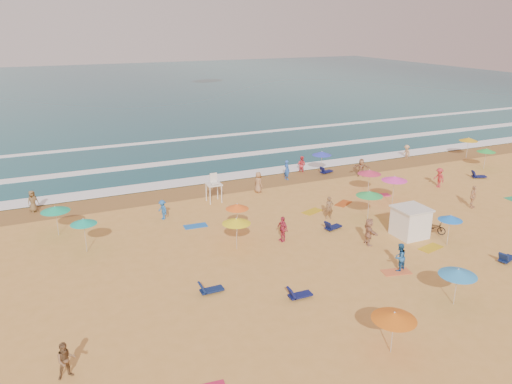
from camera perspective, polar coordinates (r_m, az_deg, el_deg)
name	(u,v)px	position (r m, az deg, el deg)	size (l,w,h in m)	color
ground	(318,233)	(35.81, 7.10, -4.67)	(220.00, 220.00, 0.00)	gold
ocean	(118,90)	(114.12, -15.51, 11.16)	(220.00, 140.00, 0.18)	#0C4756
wet_sand	(248,183)	(46.21, -0.87, 1.00)	(220.00, 220.00, 0.00)	olive
surf_foam	(216,159)	(54.07, -4.58, 3.74)	(200.00, 18.70, 0.05)	white
cabana	(410,223)	(36.32, 17.21, -3.37)	(2.00, 2.00, 2.00)	white
cabana_roof	(412,208)	(35.94, 17.38, -1.80)	(2.20, 2.20, 0.12)	silver
bicycle	(434,227)	(37.55, 19.63, -3.80)	(0.60, 1.72, 0.90)	black
lifeguard_stand	(214,190)	(41.31, -4.84, 0.24)	(1.20, 1.20, 2.10)	white
beach_umbrellas	(329,205)	(35.28, 8.34, -1.49)	(62.34, 27.27, 0.80)	#F636AF
loungers	(428,216)	(40.27, 19.05, -2.62)	(35.68, 21.82, 0.34)	#0F1E4B
towels	(373,244)	(34.72, 13.21, -5.82)	(33.22, 19.94, 0.03)	#CA1947
beachgoers	(297,202)	(39.09, 4.72, -1.16)	(48.25, 23.55, 2.14)	tan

